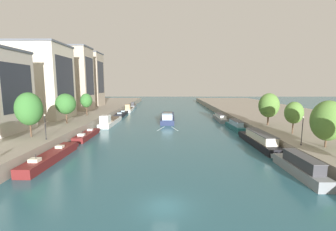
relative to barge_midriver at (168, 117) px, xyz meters
name	(u,v)px	position (x,y,z in m)	size (l,w,h in m)	color
ground_plane	(165,207)	(0.14, -53.69, -0.96)	(400.00, 400.00, 0.00)	#2D6070
quay_left	(57,116)	(-37.49, 1.31, 0.17)	(36.00, 170.00, 2.26)	gray
quay_right	(279,116)	(37.78, 1.31, 0.17)	(36.00, 170.00, 2.26)	gray
barge_midriver	(168,117)	(0.00, 0.00, 0.00)	(4.27, 23.49, 3.05)	#1E284C
wake_behind_barge	(168,129)	(0.12, -14.84, -0.95)	(5.60, 5.89, 0.03)	#A0CCD6
moored_boat_left_midway	(51,157)	(-17.67, -40.67, -0.28)	(2.66, 14.56, 2.42)	maroon
moored_boat_left_end	(87,135)	(-17.84, -24.97, -0.37)	(2.45, 11.75, 2.22)	maroon
moored_boat_left_lone	(110,121)	(-17.03, -8.46, 0.01)	(3.20, 16.93, 3.32)	silver
moored_boat_left_second	(122,114)	(-17.67, 10.94, -0.36)	(3.00, 13.80, 2.24)	black
moored_boat_left_upstream	(129,109)	(-17.35, 25.35, -0.01)	(3.18, 14.75, 3.33)	silver
moored_boat_left_far	(134,106)	(-17.75, 40.32, -0.02)	(2.08, 10.48, 3.08)	gray
moored_boat_right_end	(300,166)	(17.53, -45.87, 0.21)	(2.17, 11.38, 2.81)	gray
moored_boat_right_second	(259,140)	(17.86, -31.68, 0.20)	(3.11, 15.80, 2.78)	black
moored_boat_right_near	(235,125)	(17.89, -15.83, 0.11)	(2.37, 11.51, 2.57)	#23666B
moored_boat_right_lone	(220,118)	(17.25, -0.81, 0.00)	(2.54, 14.25, 2.30)	gray
tree_left_end_of_row	(29,109)	(-24.71, -33.97, 6.42)	(4.58, 4.58, 8.10)	brown
tree_left_second	(66,104)	(-24.71, -19.61, 6.09)	(4.74, 4.74, 7.30)	brown
tree_left_by_lamp	(86,101)	(-25.00, -5.20, 5.89)	(3.55, 3.55, 6.75)	brown
tree_right_third	(328,121)	(24.39, -40.52, 5.38)	(4.70, 4.70, 7.14)	brown
tree_right_second	(294,113)	(24.53, -31.01, 5.40)	(3.41, 3.41, 6.22)	brown
tree_right_nearest	(269,105)	(23.73, -21.79, 5.97)	(4.59, 4.59, 7.50)	brown
lamppost_left_bank	(45,126)	(-20.83, -36.04, 3.72)	(0.28, 0.28, 4.40)	black
lamppost_right_bank	(302,130)	(21.31, -39.48, 3.82)	(0.28, 0.28, 4.59)	black
building_left_middle	(40,81)	(-35.68, -10.77, 11.62)	(14.95, 13.17, 20.62)	beige
building_left_corner	(70,79)	(-35.68, 9.02, 12.83)	(14.76, 9.84, 23.04)	#B2A38E
building_left_tall	(89,79)	(-35.68, 27.84, 13.05)	(11.35, 10.77, 23.47)	#B2A38E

